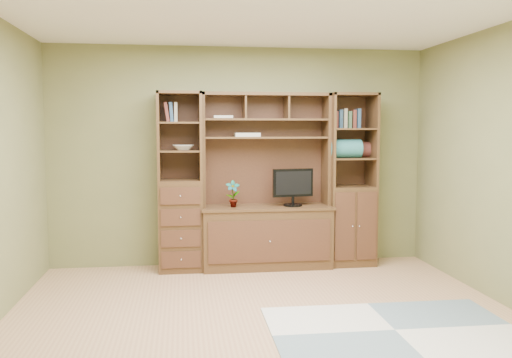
{
  "coord_description": "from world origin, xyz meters",
  "views": [
    {
      "loc": [
        -0.7,
        -4.48,
        1.63
      ],
      "look_at": [
        0.08,
        1.2,
        1.1
      ],
      "focal_mm": 38.0,
      "sensor_mm": 36.0,
      "label": 1
    }
  ],
  "objects": [
    {
      "name": "room",
      "position": [
        0.0,
        0.0,
        1.3
      ],
      "size": [
        4.6,
        4.1,
        2.64
      ],
      "color": "tan",
      "rests_on": "ground"
    },
    {
      "name": "monitor",
      "position": [
        0.59,
        1.7,
        1.03
      ],
      "size": [
        0.52,
        0.3,
        0.6
      ],
      "primitive_type": "cube",
      "rotation": [
        0.0,
        0.0,
        0.16
      ],
      "color": "black",
      "rests_on": "center_hutch"
    },
    {
      "name": "center_hutch",
      "position": [
        0.28,
        1.73,
        1.02
      ],
      "size": [
        1.54,
        0.53,
        2.05
      ],
      "primitive_type": "cube",
      "color": "#452C18",
      "rests_on": "ground"
    },
    {
      "name": "magazines",
      "position": [
        0.06,
        1.82,
        1.56
      ],
      "size": [
        0.29,
        0.21,
        0.04
      ],
      "primitive_type": "cube",
      "color": "#BFB4A3",
      "rests_on": "center_hutch"
    },
    {
      "name": "bowl",
      "position": [
        -0.68,
        1.77,
        1.42
      ],
      "size": [
        0.24,
        0.24,
        0.06
      ],
      "primitive_type": "imported",
      "color": "beige",
      "rests_on": "left_tower"
    },
    {
      "name": "left_tower",
      "position": [
        -0.72,
        1.77,
        1.02
      ],
      "size": [
        0.5,
        0.45,
        2.05
      ],
      "primitive_type": "cube",
      "color": "#452C18",
      "rests_on": "ground"
    },
    {
      "name": "right_tower",
      "position": [
        1.31,
        1.77,
        1.02
      ],
      "size": [
        0.55,
        0.45,
        2.05
      ],
      "primitive_type": "cube",
      "color": "#452C18",
      "rests_on": "ground"
    },
    {
      "name": "rug",
      "position": [
        0.99,
        -0.43,
        0.01
      ],
      "size": [
        2.02,
        1.36,
        0.01
      ],
      "primitive_type": "cube",
      "rotation": [
        0.0,
        0.0,
        -0.01
      ],
      "color": "#9FA5A4",
      "rests_on": "ground"
    },
    {
      "name": "blanket_teal",
      "position": [
        1.22,
        1.73,
        1.4
      ],
      "size": [
        0.38,
        0.22,
        0.22
      ],
      "primitive_type": "cube",
      "color": "#2A6C6E",
      "rests_on": "right_tower"
    },
    {
      "name": "blanket_red",
      "position": [
        1.39,
        1.85,
        1.38
      ],
      "size": [
        0.33,
        0.19,
        0.19
      ],
      "primitive_type": "cube",
      "color": "brown",
      "rests_on": "right_tower"
    },
    {
      "name": "orchid",
      "position": [
        -0.12,
        1.7,
        0.89
      ],
      "size": [
        0.16,
        0.11,
        0.31
      ],
      "primitive_type": "imported",
      "color": "#9B5334",
      "rests_on": "center_hutch"
    }
  ]
}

